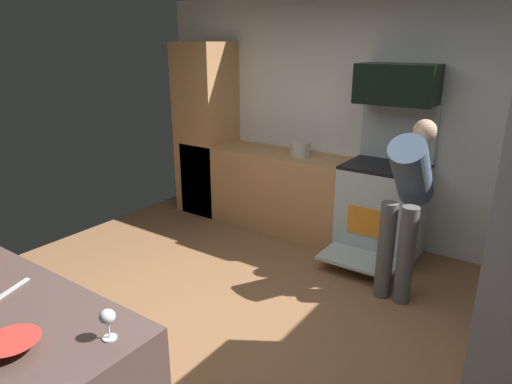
% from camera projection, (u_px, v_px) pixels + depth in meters
% --- Properties ---
extents(ground_plane, '(5.20, 4.80, 0.02)m').
position_uv_depth(ground_plane, '(230.00, 333.00, 3.40)').
color(ground_plane, '#8B603E').
extents(wall_back, '(5.20, 0.12, 2.60)m').
position_uv_depth(wall_back, '(362.00, 120.00, 4.81)').
color(wall_back, silver).
rests_on(wall_back, ground).
extents(lower_cabinet_run, '(2.40, 0.60, 0.90)m').
position_uv_depth(lower_cabinet_run, '(273.00, 189.00, 5.29)').
color(lower_cabinet_run, tan).
rests_on(lower_cabinet_run, ground).
extents(cabinet_column, '(0.60, 0.60, 2.10)m').
position_uv_depth(cabinet_column, '(207.00, 129.00, 5.64)').
color(cabinet_column, tan).
rests_on(cabinet_column, ground).
extents(oven_range, '(0.76, 1.05, 1.53)m').
position_uv_depth(oven_range, '(382.00, 207.00, 4.53)').
color(oven_range, '#AEC1C3').
rests_on(oven_range, ground).
extents(microwave, '(0.74, 0.38, 0.37)m').
position_uv_depth(microwave, '(397.00, 84.00, 4.22)').
color(microwave, black).
rests_on(microwave, oven_range).
extents(person_cook, '(0.31, 0.67, 1.48)m').
position_uv_depth(person_cook, '(407.00, 196.00, 3.70)').
color(person_cook, '#565656').
rests_on(person_cook, ground).
extents(mixing_bowl_large, '(0.23, 0.23, 0.05)m').
position_uv_depth(mixing_bowl_large, '(12.00, 345.00, 1.81)').
color(mixing_bowl_large, red).
rests_on(mixing_bowl_large, counter_island).
extents(wine_glass_near, '(0.07, 0.07, 0.14)m').
position_uv_depth(wine_glass_near, '(107.00, 318.00, 1.87)').
color(wine_glass_near, silver).
rests_on(wine_glass_near, counter_island).
extents(knife_paring, '(0.10, 0.22, 0.01)m').
position_uv_depth(knife_paring, '(12.00, 289.00, 2.27)').
color(knife_paring, '#B7BABF').
rests_on(knife_paring, counter_island).
extents(stock_pot, '(0.23, 0.23, 0.15)m').
position_uv_depth(stock_pot, '(300.00, 149.00, 4.93)').
color(stock_pot, beige).
rests_on(stock_pot, lower_cabinet_run).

